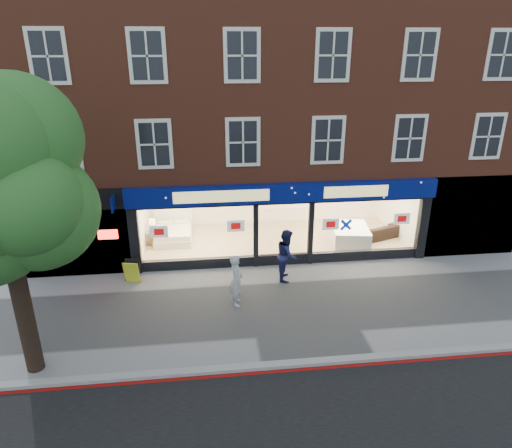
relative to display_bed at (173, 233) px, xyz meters
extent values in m
plane|color=gray|center=(4.30, -5.71, -0.41)|extent=(120.00, 120.00, 0.00)
cube|color=#8C0A07|center=(4.30, -8.81, -0.40)|extent=(60.00, 0.10, 0.01)
cube|color=gray|center=(4.30, -8.61, -0.35)|extent=(60.00, 0.25, 0.12)
cube|color=tan|center=(4.30, -0.46, -0.36)|extent=(11.00, 4.50, 0.10)
cube|color=brown|center=(4.30, 1.29, 6.24)|extent=(19.00, 8.00, 6.70)
cube|color=#061264|center=(4.30, -2.83, 2.54)|extent=(11.40, 0.28, 0.70)
cube|color=black|center=(4.30, -2.63, -0.21)|extent=(11.00, 0.18, 0.40)
cube|color=black|center=(-1.20, -2.66, 0.89)|extent=(0.35, 0.30, 2.60)
cube|color=black|center=(9.80, -2.66, 0.89)|extent=(0.35, 0.30, 2.60)
cube|color=white|center=(1.05, -2.71, 1.04)|extent=(4.20, 0.02, 2.10)
cube|color=white|center=(7.55, -2.71, 1.04)|extent=(4.20, 0.02, 2.10)
cube|color=white|center=(4.30, -2.46, 0.74)|extent=(1.80, 0.02, 2.10)
cube|color=silver|center=(4.30, 1.79, 0.89)|extent=(11.00, 0.20, 2.60)
cube|color=#FFEAC6|center=(4.30, -0.46, 2.19)|extent=(11.00, 4.50, 0.12)
cube|color=black|center=(-3.30, -2.41, 1.24)|extent=(3.80, 0.60, 3.30)
cube|color=#FF140C|center=(-2.10, -2.76, 1.19)|extent=(0.70, 0.04, 0.35)
cube|color=black|center=(11.80, -2.51, 1.24)|extent=(4.00, 0.40, 3.30)
cylinder|color=black|center=(-3.20, -7.91, 1.79)|extent=(0.44, 0.44, 4.40)
sphere|color=#2D5D23|center=(-2.50, -8.31, 4.99)|extent=(2.40, 2.40, 2.40)
cube|color=silver|center=(0.00, -0.13, -0.15)|extent=(1.54, 1.81, 0.32)
cube|color=silver|center=(0.00, -0.13, 0.12)|extent=(1.48, 1.74, 0.23)
cube|color=silver|center=(0.00, 0.83, 0.24)|extent=(1.62, 0.12, 1.09)
cube|color=silver|center=(-0.34, 0.52, 0.29)|extent=(0.58, 0.29, 0.11)
cube|color=silver|center=(0.34, 0.52, 0.29)|extent=(0.58, 0.29, 0.11)
cube|color=brown|center=(-0.80, -0.39, -0.03)|extent=(0.49, 0.49, 0.55)
cube|color=white|center=(7.40, -1.24, -0.19)|extent=(1.72, 2.05, 0.24)
cube|color=white|center=(7.40, -1.24, 0.06)|extent=(1.72, 2.05, 0.24)
cube|color=white|center=(7.40, -1.24, 0.30)|extent=(1.72, 2.05, 0.24)
imported|color=black|center=(8.90, -0.80, -0.02)|extent=(2.10, 1.39, 0.57)
cube|color=gold|center=(-1.27, -3.47, 0.02)|extent=(0.62, 0.46, 0.86)
imported|color=#AEB1B6|center=(2.31, -5.35, 0.47)|extent=(0.45, 0.66, 1.76)
imported|color=#1C1E4E|center=(4.24, -3.80, 0.54)|extent=(0.88, 1.04, 1.89)
camera|label=1|loc=(1.43, -18.30, 7.57)|focal=32.00mm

